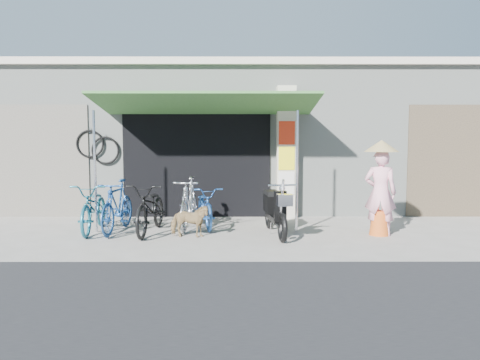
{
  "coord_description": "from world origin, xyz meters",
  "views": [
    {
      "loc": [
        -0.23,
        -8.25,
        1.81
      ],
      "look_at": [
        -0.2,
        1.0,
        1.0
      ],
      "focal_mm": 35.0,
      "sensor_mm": 36.0,
      "label": 1
    }
  ],
  "objects_px": {
    "bike_teal": "(94,208)",
    "moped": "(275,210)",
    "bike_black": "(151,208)",
    "bike_navy": "(205,207)",
    "nun": "(380,188)",
    "street_dog": "(189,221)",
    "bike_blue": "(117,206)",
    "bike_silver": "(189,203)"
  },
  "relations": [
    {
      "from": "bike_teal",
      "to": "moped",
      "type": "bearing_deg",
      "value": -8.57
    },
    {
      "from": "bike_black",
      "to": "street_dog",
      "type": "relative_size",
      "value": 2.56
    },
    {
      "from": "nun",
      "to": "bike_black",
      "type": "bearing_deg",
      "value": 15.3
    },
    {
      "from": "nun",
      "to": "bike_navy",
      "type": "bearing_deg",
      "value": 4.46
    },
    {
      "from": "bike_teal",
      "to": "bike_silver",
      "type": "distance_m",
      "value": 1.85
    },
    {
      "from": "bike_black",
      "to": "bike_navy",
      "type": "xyz_separation_m",
      "value": [
        1.0,
        0.6,
        -0.06
      ]
    },
    {
      "from": "bike_teal",
      "to": "street_dog",
      "type": "bearing_deg",
      "value": -19.38
    },
    {
      "from": "bike_blue",
      "to": "street_dog",
      "type": "relative_size",
      "value": 2.34
    },
    {
      "from": "bike_teal",
      "to": "nun",
      "type": "xyz_separation_m",
      "value": [
        5.48,
        -0.32,
        0.41
      ]
    },
    {
      "from": "bike_teal",
      "to": "moped",
      "type": "relative_size",
      "value": 1.01
    },
    {
      "from": "bike_teal",
      "to": "street_dog",
      "type": "height_order",
      "value": "bike_teal"
    },
    {
      "from": "bike_black",
      "to": "nun",
      "type": "relative_size",
      "value": 1.04
    },
    {
      "from": "bike_blue",
      "to": "nun",
      "type": "distance_m",
      "value": 5.04
    },
    {
      "from": "bike_blue",
      "to": "moped",
      "type": "bearing_deg",
      "value": 0.82
    },
    {
      "from": "street_dog",
      "to": "bike_black",
      "type": "bearing_deg",
      "value": 66.93
    },
    {
      "from": "bike_navy",
      "to": "street_dog",
      "type": "xyz_separation_m",
      "value": [
        -0.22,
        -1.0,
        -0.12
      ]
    },
    {
      "from": "bike_black",
      "to": "bike_silver",
      "type": "height_order",
      "value": "bike_silver"
    },
    {
      "from": "street_dog",
      "to": "nun",
      "type": "distance_m",
      "value": 3.63
    },
    {
      "from": "street_dog",
      "to": "nun",
      "type": "relative_size",
      "value": 0.4
    },
    {
      "from": "bike_silver",
      "to": "bike_navy",
      "type": "relative_size",
      "value": 1.07
    },
    {
      "from": "bike_black",
      "to": "bike_navy",
      "type": "relative_size",
      "value": 1.15
    },
    {
      "from": "bike_blue",
      "to": "moped",
      "type": "xyz_separation_m",
      "value": [
        3.04,
        -0.23,
        -0.05
      ]
    },
    {
      "from": "bike_teal",
      "to": "bike_navy",
      "type": "bearing_deg",
      "value": 8.55
    },
    {
      "from": "moped",
      "to": "nun",
      "type": "xyz_separation_m",
      "value": [
        1.98,
        -0.04,
        0.42
      ]
    },
    {
      "from": "bike_teal",
      "to": "moped",
      "type": "distance_m",
      "value": 3.51
    },
    {
      "from": "bike_blue",
      "to": "moped",
      "type": "relative_size",
      "value": 0.94
    },
    {
      "from": "bike_silver",
      "to": "nun",
      "type": "distance_m",
      "value": 3.75
    },
    {
      "from": "bike_blue",
      "to": "bike_navy",
      "type": "distance_m",
      "value": 1.75
    },
    {
      "from": "bike_black",
      "to": "bike_navy",
      "type": "distance_m",
      "value": 1.17
    },
    {
      "from": "bike_silver",
      "to": "nun",
      "type": "relative_size",
      "value": 0.96
    },
    {
      "from": "bike_blue",
      "to": "street_dog",
      "type": "distance_m",
      "value": 1.53
    },
    {
      "from": "bike_teal",
      "to": "moped",
      "type": "height_order",
      "value": "moped"
    },
    {
      "from": "bike_teal",
      "to": "bike_silver",
      "type": "relative_size",
      "value": 1.05
    },
    {
      "from": "bike_blue",
      "to": "bike_black",
      "type": "distance_m",
      "value": 0.67
    },
    {
      "from": "bike_silver",
      "to": "moped",
      "type": "bearing_deg",
      "value": -16.35
    },
    {
      "from": "bike_teal",
      "to": "nun",
      "type": "bearing_deg",
      "value": -7.31
    },
    {
      "from": "bike_teal",
      "to": "street_dog",
      "type": "relative_size",
      "value": 2.51
    },
    {
      "from": "bike_silver",
      "to": "moped",
      "type": "height_order",
      "value": "bike_silver"
    },
    {
      "from": "bike_navy",
      "to": "bike_silver",
      "type": "bearing_deg",
      "value": -172.27
    },
    {
      "from": "bike_black",
      "to": "bike_silver",
      "type": "relative_size",
      "value": 1.07
    },
    {
      "from": "bike_blue",
      "to": "moped",
      "type": "distance_m",
      "value": 3.05
    },
    {
      "from": "bike_teal",
      "to": "bike_navy",
      "type": "distance_m",
      "value": 2.18
    }
  ]
}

